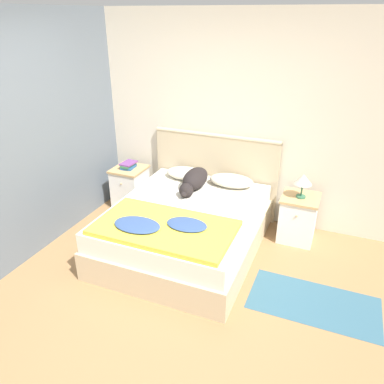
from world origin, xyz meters
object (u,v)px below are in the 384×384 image
at_px(pillow_left, 187,173).
at_px(pillow_right, 231,181).
at_px(book_stack, 128,165).
at_px(dog, 194,180).
at_px(table_lamp, 303,180).
at_px(bed, 186,228).
at_px(nightstand_left, 130,187).
at_px(nightstand_right, 298,218).

height_order(pillow_left, pillow_right, same).
xyz_separation_m(pillow_left, book_stack, (-0.85, -0.03, -0.00)).
height_order(dog, table_lamp, table_lamp).
bearing_deg(dog, bed, -79.25).
bearing_deg(nightstand_left, nightstand_right, 0.00).
distance_m(pillow_right, table_lamp, 0.87).
distance_m(nightstand_right, table_lamp, 0.50).
xyz_separation_m(nightstand_right, pillow_left, (-1.45, 0.04, 0.32)).
distance_m(nightstand_right, book_stack, 2.32).
bearing_deg(nightstand_right, pillow_left, 178.53).
distance_m(nightstand_left, pillow_right, 1.48).
bearing_deg(nightstand_left, pillow_right, 1.47).
bearing_deg(bed, table_lamp, 30.95).
height_order(nightstand_left, nightstand_right, same).
height_order(dog, book_stack, dog).
height_order(bed, table_lamp, table_lamp).
bearing_deg(table_lamp, bed, -149.05).
height_order(nightstand_right, book_stack, book_stack).
relative_size(nightstand_left, dog, 0.78).
xyz_separation_m(nightstand_right, table_lamp, (0.00, -0.02, 0.49)).
bearing_deg(book_stack, pillow_left, 2.13).
bearing_deg(pillow_left, dog, -50.93).
bearing_deg(bed, book_stack, 148.36).
xyz_separation_m(bed, dog, (-0.09, 0.49, 0.38)).
bearing_deg(nightstand_right, pillow_right, 177.50).
xyz_separation_m(nightstand_left, table_lamp, (2.30, -0.02, 0.49)).
bearing_deg(dog, nightstand_right, 9.88).
bearing_deg(pillow_left, pillow_right, 0.00).
bearing_deg(pillow_left, bed, -68.09).
relative_size(bed, book_stack, 7.86).
height_order(bed, book_stack, book_stack).
relative_size(pillow_right, table_lamp, 1.92).
distance_m(nightstand_left, dog, 1.14).
distance_m(bed, table_lamp, 1.43).
relative_size(nightstand_right, table_lamp, 1.94).
distance_m(nightstand_left, book_stack, 0.32).
relative_size(bed, dog, 2.67).
xyz_separation_m(nightstand_left, dog, (1.06, -0.22, 0.37)).
bearing_deg(pillow_right, nightstand_right, -2.50).
bearing_deg(dog, table_lamp, 9.16).
xyz_separation_m(book_stack, table_lamp, (2.30, -0.02, 0.18)).
relative_size(nightstand_left, pillow_left, 1.01).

